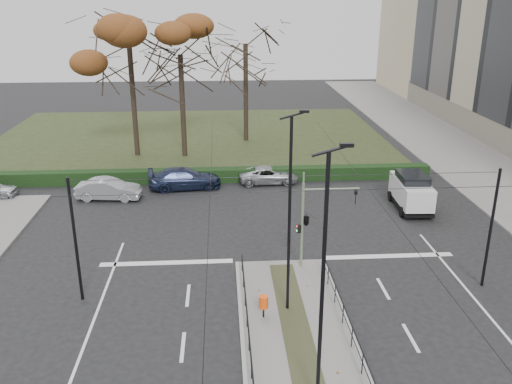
% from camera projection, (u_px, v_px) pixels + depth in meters
% --- Properties ---
extents(ground, '(140.00, 140.00, 0.00)m').
position_uv_depth(ground, '(292.00, 315.00, 24.01)').
color(ground, black).
rests_on(ground, ground).
extents(median_island, '(4.40, 15.00, 0.14)m').
position_uv_depth(median_island, '(300.00, 348.00, 21.64)').
color(median_island, '#615F5D').
rests_on(median_island, ground).
extents(sidewalk_east, '(8.00, 90.00, 0.14)m').
position_uv_depth(sidewalk_east, '(470.00, 162.00, 45.72)').
color(sidewalk_east, '#615F5D').
rests_on(sidewalk_east, ground).
extents(park, '(38.00, 26.00, 0.10)m').
position_uv_depth(park, '(191.00, 138.00, 53.61)').
color(park, '#242E17').
rests_on(park, ground).
extents(hedge, '(38.00, 1.00, 1.00)m').
position_uv_depth(hedge, '(182.00, 176.00, 40.90)').
color(hedge, black).
rests_on(hedge, ground).
extents(median_railing, '(4.14, 13.24, 0.92)m').
position_uv_depth(median_railing, '(301.00, 331.00, 21.23)').
color(median_railing, black).
rests_on(median_railing, median_island).
extents(catenary, '(20.00, 34.00, 6.00)m').
position_uv_depth(catenary, '(289.00, 230.00, 24.35)').
color(catenary, black).
rests_on(catenary, ground).
extents(traffic_light, '(3.14, 1.74, 4.56)m').
position_uv_depth(traffic_light, '(308.00, 218.00, 27.20)').
color(traffic_light, '#67775B').
rests_on(traffic_light, median_island).
extents(litter_bin, '(0.40, 0.40, 1.03)m').
position_uv_depth(litter_bin, '(264.00, 302.00, 23.37)').
color(litter_bin, black).
rests_on(litter_bin, median_island).
extents(streetlamp_median_near, '(0.77, 0.16, 9.25)m').
position_uv_depth(streetlamp_median_near, '(323.00, 284.00, 16.98)').
color(streetlamp_median_near, black).
rests_on(streetlamp_median_near, median_island).
extents(streetlamp_median_far, '(0.75, 0.15, 8.98)m').
position_uv_depth(streetlamp_median_far, '(290.00, 214.00, 22.72)').
color(streetlamp_median_far, black).
rests_on(streetlamp_median_far, median_island).
extents(parked_car_second, '(4.55, 1.96, 1.46)m').
position_uv_depth(parked_car_second, '(109.00, 189.00, 37.39)').
color(parked_car_second, '#A6A8AD').
rests_on(parked_car_second, ground).
extents(parked_car_third, '(5.44, 2.72, 1.52)m').
position_uv_depth(parked_car_third, '(185.00, 178.00, 39.47)').
color(parked_car_third, '#1B2340').
rests_on(parked_car_third, ground).
extents(parked_car_fourth, '(4.53, 2.21, 1.24)m').
position_uv_depth(parked_car_fourth, '(269.00, 175.00, 40.70)').
color(parked_car_fourth, '#A6A8AD').
rests_on(parked_car_fourth, ground).
extents(white_van, '(2.24, 4.57, 2.40)m').
position_uv_depth(white_van, '(411.00, 191.00, 35.61)').
color(white_van, silver).
rests_on(white_van, ground).
extents(rust_tree, '(10.30, 10.30, 13.24)m').
position_uv_depth(rust_tree, '(128.00, 36.00, 44.26)').
color(rust_tree, black).
rests_on(rust_tree, park).
extents(bare_tree_center, '(7.69, 7.69, 12.04)m').
position_uv_depth(bare_tree_center, '(246.00, 51.00, 49.66)').
color(bare_tree_center, black).
rests_on(bare_tree_center, park).
extents(bare_tree_near, '(8.17, 8.17, 11.48)m').
position_uv_depth(bare_tree_near, '(181.00, 62.00, 44.77)').
color(bare_tree_near, black).
rests_on(bare_tree_near, park).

